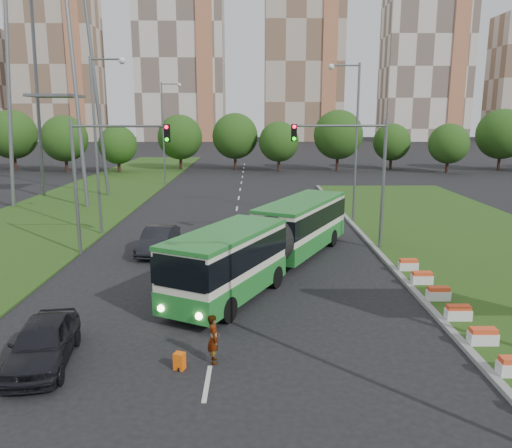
{
  "coord_description": "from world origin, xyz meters",
  "views": [
    {
      "loc": [
        -1.56,
        -20.17,
        8.18
      ],
      "look_at": [
        -1.4,
        5.5,
        2.6
      ],
      "focal_mm": 35.0,
      "sensor_mm": 36.0,
      "label": 1
    }
  ],
  "objects_px": {
    "traffic_mast_median": "(358,164)",
    "car_left_near": "(43,342)",
    "articulated_bus": "(266,239)",
    "pedestrian": "(214,339)",
    "shopping_trolley": "(180,361)",
    "traffic_mast_left": "(102,165)",
    "car_left_far": "(158,240)"
  },
  "relations": [
    {
      "from": "traffic_mast_median",
      "to": "car_left_near",
      "type": "relative_size",
      "value": 1.75
    },
    {
      "from": "articulated_bus",
      "to": "car_left_near",
      "type": "xyz_separation_m",
      "value": [
        -7.73,
        -10.34,
        -0.95
      ]
    },
    {
      "from": "articulated_bus",
      "to": "pedestrian",
      "type": "bearing_deg",
      "value": -74.38
    },
    {
      "from": "car_left_near",
      "to": "articulated_bus",
      "type": "bearing_deg",
      "value": 44.66
    },
    {
      "from": "car_left_near",
      "to": "shopping_trolley",
      "type": "bearing_deg",
      "value": -13.28
    },
    {
      "from": "traffic_mast_left",
      "to": "articulated_bus",
      "type": "distance_m",
      "value": 10.74
    },
    {
      "from": "traffic_mast_median",
      "to": "car_left_near",
      "type": "xyz_separation_m",
      "value": [
        -13.36,
        -14.72,
        -4.57
      ]
    },
    {
      "from": "traffic_mast_median",
      "to": "car_left_near",
      "type": "distance_m",
      "value": 20.39
    },
    {
      "from": "traffic_mast_left",
      "to": "pedestrian",
      "type": "distance_m",
      "value": 16.17
    },
    {
      "from": "traffic_mast_left",
      "to": "car_left_near",
      "type": "distance_m",
      "value": 14.57
    },
    {
      "from": "articulated_bus",
      "to": "traffic_mast_left",
      "type": "bearing_deg",
      "value": -172.61
    },
    {
      "from": "car_left_far",
      "to": "pedestrian",
      "type": "distance_m",
      "value": 14.54
    },
    {
      "from": "traffic_mast_left",
      "to": "articulated_bus",
      "type": "height_order",
      "value": "traffic_mast_left"
    },
    {
      "from": "traffic_mast_median",
      "to": "articulated_bus",
      "type": "distance_m",
      "value": 8.0
    },
    {
      "from": "pedestrian",
      "to": "shopping_trolley",
      "type": "height_order",
      "value": "pedestrian"
    },
    {
      "from": "traffic_mast_median",
      "to": "traffic_mast_left",
      "type": "xyz_separation_m",
      "value": [
        -15.16,
        -1.0,
        0.0
      ]
    },
    {
      "from": "shopping_trolley",
      "to": "articulated_bus",
      "type": "bearing_deg",
      "value": 93.56
    },
    {
      "from": "traffic_mast_left",
      "to": "traffic_mast_median",
      "type": "bearing_deg",
      "value": 3.77
    },
    {
      "from": "car_left_near",
      "to": "car_left_far",
      "type": "bearing_deg",
      "value": 76.28
    },
    {
      "from": "articulated_bus",
      "to": "pedestrian",
      "type": "xyz_separation_m",
      "value": [
        -2.04,
        -10.23,
        -0.88
      ]
    },
    {
      "from": "car_left_far",
      "to": "shopping_trolley",
      "type": "distance_m",
      "value": 14.73
    },
    {
      "from": "traffic_mast_median",
      "to": "pedestrian",
      "type": "distance_m",
      "value": 17.1
    },
    {
      "from": "car_left_far",
      "to": "shopping_trolley",
      "type": "height_order",
      "value": "car_left_far"
    },
    {
      "from": "traffic_mast_left",
      "to": "car_left_near",
      "type": "bearing_deg",
      "value": -82.52
    },
    {
      "from": "car_left_far",
      "to": "pedestrian",
      "type": "bearing_deg",
      "value": -67.65
    },
    {
      "from": "traffic_mast_median",
      "to": "shopping_trolley",
      "type": "distance_m",
      "value": 18.17
    },
    {
      "from": "car_left_near",
      "to": "shopping_trolley",
      "type": "xyz_separation_m",
      "value": [
        4.59,
        -0.38,
        -0.5
      ]
    },
    {
      "from": "pedestrian",
      "to": "traffic_mast_left",
      "type": "bearing_deg",
      "value": 17.98
    },
    {
      "from": "shopping_trolley",
      "to": "traffic_mast_left",
      "type": "bearing_deg",
      "value": 134.27
    },
    {
      "from": "traffic_mast_median",
      "to": "traffic_mast_left",
      "type": "relative_size",
      "value": 1.0
    },
    {
      "from": "articulated_bus",
      "to": "car_left_far",
      "type": "xyz_separation_m",
      "value": [
        -6.47,
        3.62,
        -0.94
      ]
    },
    {
      "from": "traffic_mast_left",
      "to": "pedestrian",
      "type": "xyz_separation_m",
      "value": [
        7.49,
        -13.61,
        -4.5
      ]
    }
  ]
}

